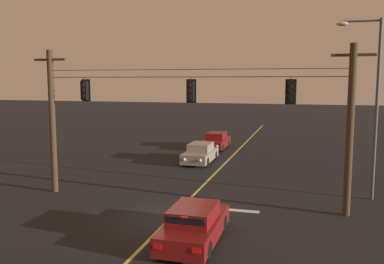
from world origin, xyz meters
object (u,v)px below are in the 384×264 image
(car_oncoming_lead, at_px, (200,153))
(street_lamp_corner, at_px, (371,94))
(car_waiting_near_lane, at_px, (194,225))
(traffic_light_centre, at_px, (291,92))
(traffic_light_left_inner, at_px, (190,91))
(traffic_light_leftmost, at_px, (84,90))
(car_oncoming_trailing, at_px, (216,141))

(car_oncoming_lead, height_order, street_lamp_corner, street_lamp_corner)
(car_waiting_near_lane, distance_m, car_oncoming_lead, 14.92)
(street_lamp_corner, bearing_deg, traffic_light_centre, -141.16)
(traffic_light_left_inner, distance_m, traffic_light_centre, 4.59)
(traffic_light_centre, xyz_separation_m, street_lamp_corner, (3.70, 2.98, -0.15))
(street_lamp_corner, bearing_deg, traffic_light_leftmost, -167.87)
(car_oncoming_lead, height_order, car_oncoming_trailing, same)
(car_oncoming_lead, bearing_deg, street_lamp_corner, -33.54)
(street_lamp_corner, bearing_deg, car_oncoming_lead, 146.46)
(traffic_light_leftmost, bearing_deg, traffic_light_left_inner, 0.00)
(traffic_light_left_inner, height_order, car_oncoming_trailing, traffic_light_left_inner)
(traffic_light_centre, distance_m, car_waiting_near_lane, 7.37)
(traffic_light_left_inner, relative_size, car_oncoming_lead, 0.28)
(traffic_light_left_inner, relative_size, traffic_light_centre, 1.00)
(car_waiting_near_lane, relative_size, car_oncoming_lead, 0.98)
(traffic_light_left_inner, distance_m, street_lamp_corner, 8.81)
(car_oncoming_lead, bearing_deg, traffic_light_left_inner, -78.35)
(traffic_light_leftmost, height_order, traffic_light_centre, same)
(traffic_light_centre, xyz_separation_m, car_oncoming_lead, (-6.61, 9.82, -4.76))
(traffic_light_left_inner, height_order, car_oncoming_lead, traffic_light_left_inner)
(traffic_light_left_inner, distance_m, car_oncoming_trailing, 16.93)
(street_lamp_corner, bearing_deg, traffic_light_left_inner, -160.23)
(car_waiting_near_lane, xyz_separation_m, car_oncoming_lead, (-3.49, 14.50, -0.00))
(car_oncoming_lead, relative_size, car_oncoming_trailing, 1.00)
(car_oncoming_lead, xyz_separation_m, car_oncoming_trailing, (-0.20, 6.28, 0.00))
(traffic_light_leftmost, bearing_deg, car_oncoming_trailing, 78.23)
(traffic_light_leftmost, bearing_deg, car_oncoming_lead, 70.12)
(car_oncoming_lead, bearing_deg, car_waiting_near_lane, -76.47)
(car_oncoming_trailing, bearing_deg, car_oncoming_lead, -88.21)
(street_lamp_corner, bearing_deg, car_waiting_near_lane, -131.69)
(traffic_light_centre, bearing_deg, traffic_light_leftmost, 180.00)
(traffic_light_left_inner, distance_m, car_oncoming_lead, 11.10)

